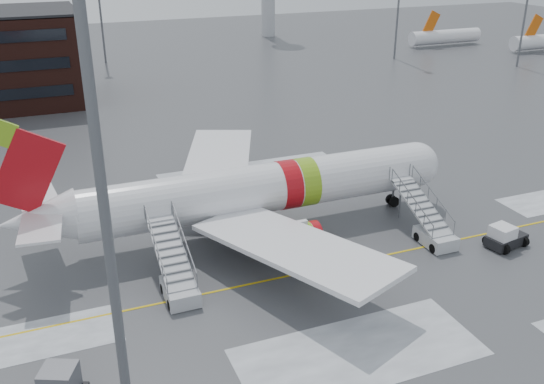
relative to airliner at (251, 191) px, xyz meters
name	(u,v)px	position (x,y,z in m)	size (l,w,h in m)	color
ground	(363,252)	(6.46, -6.35, -3.42)	(260.00, 260.00, 0.00)	#494C4F
airliner	(251,191)	(0.00, 0.00, 0.00)	(35.03, 32.97, 11.18)	white
airstair_fwd	(430,228)	(12.11, -6.54, -2.35)	(2.05, 7.70, 3.48)	#B4B7BC
airstair_aft	(177,279)	(-7.54, -6.54, -2.35)	(2.05, 7.70, 3.48)	#AFB1B7
pushback_tug	(505,237)	(16.71, -9.48, -2.64)	(3.35, 2.76, 1.77)	black
light_mast_near	(98,159)	(-12.53, -18.08, 10.59)	(1.20, 1.20, 27.20)	#595B60
distant_aircraft	(477,49)	(68.96, 57.65, -3.42)	(35.00, 18.00, 8.00)	#D8590C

